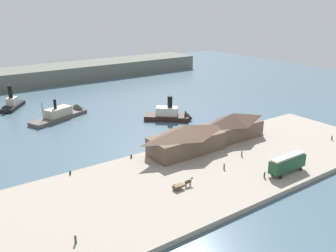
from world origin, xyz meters
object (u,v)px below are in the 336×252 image
object	(u,v)px
ferry_shed_central_terminal	(186,138)
ferry_approaching_west	(11,105)
ferry_approaching_east	(65,114)
ferry_shed_east_terminal	(233,125)
pedestrian_near_west_shed	(332,138)
mooring_post_center_west	(251,124)
mooring_post_east	(70,173)
pedestrian_near_east_shed	(224,166)
horse_cart	(183,184)
pedestrian_at_waters_edge	(265,175)
street_tram	(287,163)
pedestrian_walking_west	(75,239)
ferry_mid_harbor	(172,115)
pedestrian_near_cart	(242,154)
mooring_post_west	(131,156)

from	to	relation	value
ferry_shed_central_terminal	ferry_approaching_west	xyz separation A→B (m)	(-29.24, 76.20, -3.54)
ferry_shed_central_terminal	ferry_approaching_east	xyz separation A→B (m)	(-15.05, 54.20, -3.86)
ferry_shed_east_terminal	pedestrian_near_west_shed	size ratio (longest dim) A/B	12.47
ferry_shed_east_terminal	pedestrian_near_west_shed	bearing A→B (deg)	-38.62
ferry_approaching_west	mooring_post_center_west	bearing A→B (deg)	-49.41
mooring_post_east	pedestrian_near_east_shed	bearing A→B (deg)	-30.59
ferry_shed_central_terminal	ferry_approaching_east	world-z (taller)	ferry_shed_central_terminal
mooring_post_center_west	ferry_approaching_west	xyz separation A→B (m)	(-60.80, 70.96, 0.04)
horse_cart	ferry_shed_east_terminal	bearing A→B (deg)	27.63
horse_cart	pedestrian_at_waters_edge	world-z (taller)	horse_cart
ferry_shed_central_terminal	horse_cart	world-z (taller)	ferry_shed_central_terminal
ferry_shed_central_terminal	mooring_post_east	size ratio (longest dim) A/B	23.79
pedestrian_near_west_shed	ferry_approaching_west	xyz separation A→B (m)	(-70.91, 94.16, -0.20)
street_tram	pedestrian_at_waters_edge	xyz separation A→B (m)	(-6.47, 1.33, -1.88)
mooring_post_center_west	pedestrian_walking_west	bearing A→B (deg)	-160.17
pedestrian_near_west_shed	ferry_approaching_west	distance (m)	117.87
ferry_mid_harbor	pedestrian_near_cart	bearing A→B (deg)	-97.40
ferry_shed_central_terminal	ferry_approaching_east	bearing A→B (deg)	105.52
mooring_post_west	ferry_approaching_east	xyz separation A→B (m)	(-0.56, 48.90, -0.28)
horse_cart	pedestrian_at_waters_edge	bearing A→B (deg)	-20.71
ferry_shed_central_terminal	pedestrian_at_waters_edge	world-z (taller)	ferry_shed_central_terminal
horse_cart	mooring_post_center_west	world-z (taller)	horse_cart
pedestrian_at_waters_edge	horse_cart	bearing A→B (deg)	159.29
horse_cart	pedestrian_at_waters_edge	distance (m)	20.20
ferry_shed_central_terminal	pedestrian_at_waters_edge	xyz separation A→B (m)	(5.75, -22.85, -3.31)
horse_cart	pedestrian_near_cart	bearing A→B (deg)	11.55
pedestrian_at_waters_edge	mooring_post_west	bearing A→B (deg)	125.74
ferry_shed_east_terminal	pedestrian_near_east_shed	world-z (taller)	ferry_shed_east_terminal
ferry_shed_central_terminal	pedestrian_near_east_shed	bearing A→B (deg)	-85.45
ferry_shed_central_terminal	ferry_approaching_west	size ratio (longest dim) A/B	1.40
horse_cart	pedestrian_walking_west	xyz separation A→B (m)	(-26.95, -4.91, -0.16)
pedestrian_walking_west	pedestrian_near_east_shed	bearing A→B (deg)	9.13
pedestrian_near_east_shed	ferry_approaching_east	bearing A→B (deg)	103.34
mooring_post_east	ferry_mid_harbor	distance (m)	52.51
pedestrian_near_cart	mooring_post_center_west	size ratio (longest dim) A/B	1.78
pedestrian_at_waters_edge	ferry_shed_central_terminal	bearing A→B (deg)	104.13
street_tram	horse_cart	world-z (taller)	street_tram
ferry_shed_central_terminal	pedestrian_near_east_shed	distance (m)	14.42
ferry_approaching_east	pedestrian_near_west_shed	bearing A→B (deg)	-51.83
street_tram	pedestrian_near_east_shed	size ratio (longest dim) A/B	6.76
mooring_post_center_west	ferry_shed_central_terminal	bearing A→B (deg)	-170.58
pedestrian_near_east_shed	ferry_approaching_west	world-z (taller)	ferry_approaching_west
ferry_shed_central_terminal	pedestrian_at_waters_edge	size ratio (longest dim) A/B	13.48
ferry_approaching_east	ferry_approaching_west	world-z (taller)	ferry_approaching_west
ferry_shed_central_terminal	mooring_post_center_west	size ratio (longest dim) A/B	23.79
pedestrian_near_cart	pedestrian_walking_west	xyz separation A→B (m)	(-50.62, -9.75, 0.04)
ferry_shed_central_terminal	horse_cart	size ratio (longest dim) A/B	3.98
pedestrian_walking_west	ferry_approaching_east	world-z (taller)	ferry_approaching_east
pedestrian_at_waters_edge	ferry_approaching_east	xyz separation A→B (m)	(-20.81, 77.05, -0.55)
ferry_mid_harbor	ferry_approaching_west	size ratio (longest dim) A/B	1.10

